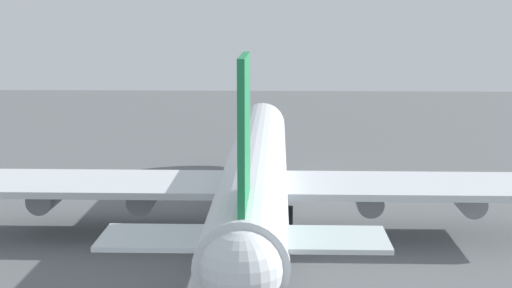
% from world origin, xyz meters
% --- Properties ---
extents(ground_plane, '(280.29, 280.29, 0.00)m').
position_xyz_m(ground_plane, '(0.00, 0.00, 0.00)').
color(ground_plane, slate).
extents(cargo_airplane, '(70.07, 61.02, 20.26)m').
position_xyz_m(cargo_airplane, '(-0.29, -0.00, 6.24)').
color(cargo_airplane, silver).
rests_on(cargo_airplane, ground_plane).
extents(safety_cone_nose, '(0.39, 0.39, 0.55)m').
position_xyz_m(safety_cone_nose, '(31.53, 3.47, 0.28)').
color(safety_cone_nose, orange).
rests_on(safety_cone_nose, ground_plane).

